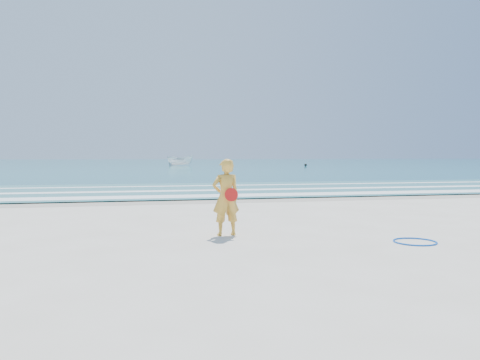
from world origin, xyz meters
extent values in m
plane|color=silver|center=(0.00, 0.00, 0.00)|extent=(400.00, 400.00, 0.00)
cube|color=#B2A893|center=(0.00, 9.00, 0.00)|extent=(400.00, 2.40, 0.00)
cube|color=#19727F|center=(0.00, 105.00, 0.02)|extent=(400.00, 190.00, 0.04)
cube|color=#59B7AD|center=(0.00, 14.00, 0.04)|extent=(400.00, 10.00, 0.01)
cube|color=white|center=(0.00, 10.30, 0.05)|extent=(400.00, 1.40, 0.01)
cube|color=white|center=(0.00, 13.20, 0.05)|extent=(400.00, 0.90, 0.01)
cube|color=white|center=(0.00, 16.50, 0.05)|extent=(400.00, 0.60, 0.01)
torus|color=blue|center=(2.95, -0.07, 0.01)|extent=(1.01, 1.01, 0.03)
imported|color=white|center=(4.36, 66.68, 0.87)|extent=(4.53, 2.49, 1.65)
sphere|color=black|center=(22.11, 57.77, 0.24)|extent=(0.40, 0.40, 0.40)
imported|color=gold|center=(-0.40, 1.46, 0.78)|extent=(0.61, 0.43, 1.57)
cylinder|color=red|center=(-0.32, 1.28, 0.85)|extent=(0.27, 0.08, 0.27)
camera|label=1|loc=(-2.14, -7.91, 1.64)|focal=35.00mm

